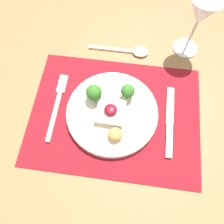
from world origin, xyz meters
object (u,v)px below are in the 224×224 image
dinner_plate (112,112)px  fork (58,102)px  knife (170,125)px  spoon (133,51)px  wine_glass_near (201,14)px

dinner_plate → fork: (-0.15, 0.02, -0.01)m
dinner_plate → knife: (0.16, -0.01, -0.01)m
dinner_plate → spoon: size_ratio=1.32×
wine_glass_near → spoon: bearing=-167.7°
dinner_plate → spoon: (0.04, 0.22, -0.01)m
dinner_plate → wine_glass_near: 0.34m
knife → spoon: (-0.12, 0.23, -0.00)m
dinner_plate → spoon: dinner_plate is taller
fork → spoon: spoon is taller
fork → wine_glass_near: bearing=33.1°
spoon → wine_glass_near: wine_glass_near is taller
dinner_plate → knife: size_ratio=1.22×
spoon → wine_glass_near: (0.16, 0.04, 0.13)m
dinner_plate → wine_glass_near: (0.20, 0.25, 0.12)m
knife → wine_glass_near: size_ratio=1.09×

